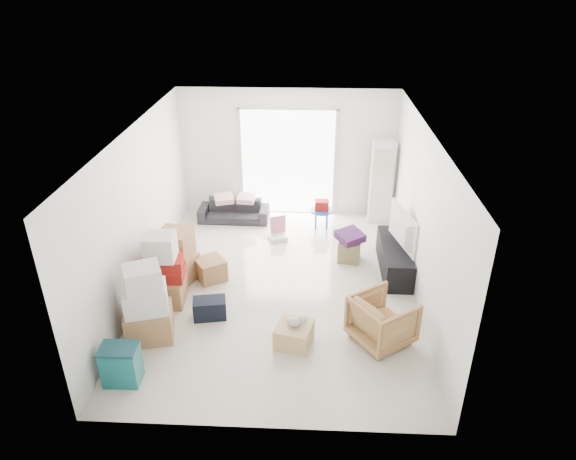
# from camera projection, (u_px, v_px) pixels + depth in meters

# --- Properties ---
(room_shell) EXTENTS (4.98, 6.48, 3.18)m
(room_shell) POSITION_uv_depth(u_px,v_px,m) (279.00, 215.00, 8.10)
(room_shell) COLOR beige
(room_shell) RESTS_ON ground
(sliding_door) EXTENTS (2.10, 0.04, 2.33)m
(sliding_door) POSITION_uv_depth(u_px,v_px,m) (288.00, 158.00, 10.79)
(sliding_door) COLOR white
(sliding_door) RESTS_ON room_shell
(ac_tower) EXTENTS (0.45, 0.30, 1.75)m
(ac_tower) POSITION_uv_depth(u_px,v_px,m) (381.00, 182.00, 10.59)
(ac_tower) COLOR silver
(ac_tower) RESTS_ON room_shell
(tv_console) EXTENTS (0.46, 1.54, 0.51)m
(tv_console) POSITION_uv_depth(u_px,v_px,m) (394.00, 258.00, 9.07)
(tv_console) COLOR black
(tv_console) RESTS_ON room_shell
(television) EXTENTS (0.90, 1.25, 0.15)m
(television) POSITION_uv_depth(u_px,v_px,m) (396.00, 242.00, 8.92)
(television) COLOR black
(television) RESTS_ON tv_console
(sofa) EXTENTS (1.48, 0.46, 0.58)m
(sofa) POSITION_uv_depth(u_px,v_px,m) (234.00, 208.00, 10.86)
(sofa) COLOR #25262A
(sofa) RESTS_ON room_shell
(pillow_left) EXTENTS (0.49, 0.44, 0.13)m
(pillow_left) POSITION_uv_depth(u_px,v_px,m) (224.00, 193.00, 10.66)
(pillow_left) COLOR #CA939B
(pillow_left) RESTS_ON sofa
(pillow_right) EXTENTS (0.40, 0.34, 0.13)m
(pillow_right) POSITION_uv_depth(u_px,v_px,m) (246.00, 193.00, 10.67)
(pillow_right) COLOR #CA939B
(pillow_right) RESTS_ON sofa
(armchair) EXTENTS (1.03, 1.04, 0.79)m
(armchair) POSITION_uv_depth(u_px,v_px,m) (383.00, 318.00, 7.30)
(armchair) COLOR tan
(armchair) RESTS_ON room_shell
(storage_bins) EXTENTS (0.49, 0.35, 0.56)m
(storage_bins) POSITION_uv_depth(u_px,v_px,m) (121.00, 364.00, 6.62)
(storage_bins) COLOR #125F63
(storage_bins) RESTS_ON room_shell
(box_stack_a) EXTENTS (0.76, 0.67, 1.19)m
(box_stack_a) POSITION_uv_depth(u_px,v_px,m) (147.00, 307.00, 7.30)
(box_stack_a) COLOR #916241
(box_stack_a) RESTS_ON room_shell
(box_stack_b) EXTENTS (0.67, 0.62, 1.21)m
(box_stack_b) POSITION_uv_depth(u_px,v_px,m) (164.00, 273.00, 8.12)
(box_stack_b) COLOR #916241
(box_stack_b) RESTS_ON room_shell
(box_stack_c) EXTENTS (0.76, 0.69, 0.92)m
(box_stack_c) POSITION_uv_depth(u_px,v_px,m) (176.00, 256.00, 8.75)
(box_stack_c) COLOR #916241
(box_stack_c) RESTS_ON room_shell
(loose_box) EXTENTS (0.63, 0.63, 0.38)m
(loose_box) POSITION_uv_depth(u_px,v_px,m) (211.00, 269.00, 8.86)
(loose_box) COLOR #916241
(loose_box) RESTS_ON room_shell
(duffel_bag) EXTENTS (0.54, 0.38, 0.32)m
(duffel_bag) POSITION_uv_depth(u_px,v_px,m) (210.00, 308.00, 7.90)
(duffel_bag) COLOR black
(duffel_bag) RESTS_ON room_shell
(ottoman) EXTENTS (0.44, 0.44, 0.39)m
(ottoman) POSITION_uv_depth(u_px,v_px,m) (349.00, 251.00, 9.43)
(ottoman) COLOR #8D7A52
(ottoman) RESTS_ON room_shell
(blanket) EXTENTS (0.58, 0.58, 0.14)m
(blanket) POSITION_uv_depth(u_px,v_px,m) (350.00, 238.00, 9.31)
(blanket) COLOR #441E4C
(blanket) RESTS_ON ottoman
(kids_table) EXTENTS (0.46, 0.46, 0.60)m
(kids_table) POSITION_uv_depth(u_px,v_px,m) (322.00, 208.00, 10.51)
(kids_table) COLOR #1945A9
(kids_table) RESTS_ON room_shell
(toy_walker) EXTENTS (0.42, 0.40, 0.45)m
(toy_walker) POSITION_uv_depth(u_px,v_px,m) (278.00, 232.00, 10.21)
(toy_walker) COLOR silver
(toy_walker) RESTS_ON room_shell
(wood_crate) EXTENTS (0.59, 0.59, 0.32)m
(wood_crate) POSITION_uv_depth(u_px,v_px,m) (294.00, 335.00, 7.34)
(wood_crate) COLOR tan
(wood_crate) RESTS_ON room_shell
(plush_bunny) EXTENTS (0.30, 0.17, 0.15)m
(plush_bunny) POSITION_uv_depth(u_px,v_px,m) (297.00, 321.00, 7.24)
(plush_bunny) COLOR #B2ADA8
(plush_bunny) RESTS_ON wood_crate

